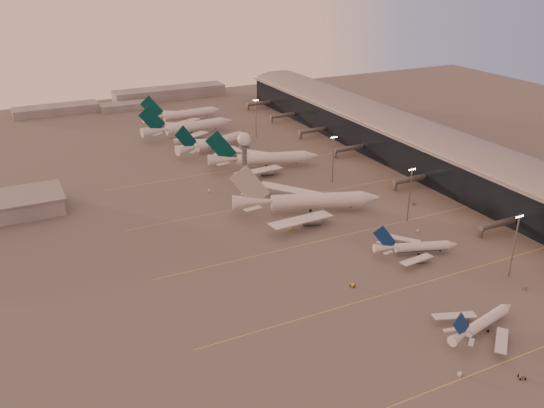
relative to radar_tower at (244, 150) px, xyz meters
name	(u,v)px	position (x,y,z in m)	size (l,w,h in m)	color
ground	(379,316)	(-5.00, -120.00, -20.95)	(700.00, 700.00, 0.00)	#555353
taxiway_markings	(359,231)	(25.00, -64.00, -20.94)	(180.00, 185.25, 0.02)	#D4C24B
terminal	(422,147)	(102.88, -9.91, -10.43)	(57.00, 362.00, 23.04)	black
radar_tower	(244,150)	(0.00, 0.00, 0.00)	(6.40, 6.40, 31.10)	#595C61
mast_a	(515,243)	(53.00, -120.00, -7.21)	(3.60, 0.56, 25.00)	#595C61
mast_b	(410,192)	(50.00, -65.00, -7.21)	(3.60, 0.56, 25.00)	#595C61
mast_c	(333,157)	(45.00, -10.00, -7.21)	(3.60, 0.56, 25.00)	#595C61
mast_d	(256,116)	(43.00, 80.00, -7.21)	(3.60, 0.56, 25.00)	#595C61
distant_horizon	(138,98)	(-2.38, 205.14, -17.06)	(165.00, 37.50, 9.00)	slate
narrowbody_near	(482,325)	(18.84, -140.93, -18.36)	(32.36, 25.55, 12.80)	silver
narrowbody_mid	(415,248)	(32.77, -91.62, -18.20)	(33.47, 26.26, 13.57)	silver
widebody_white	(307,204)	(14.50, -37.89, -16.76)	(65.80, 51.83, 24.14)	silver
greentail_a	(264,161)	(22.50, 25.09, -16.97)	(60.34, 48.05, 22.51)	silver
greentail_b	(215,145)	(9.23, 66.14, -17.41)	(53.23, 42.29, 20.06)	silver
greentail_c	(189,129)	(5.35, 102.82, -16.84)	(63.99, 51.48, 23.25)	silver
greentail_d	(183,116)	(12.71, 136.48, -17.15)	(59.21, 47.68, 21.50)	silver
gsv_truck_a	(460,372)	(-1.49, -153.57, -19.80)	(5.92, 4.19, 2.26)	silver
gsv_tug_near	(522,377)	(12.89, -162.27, -20.36)	(3.94, 4.65, 1.14)	#535558
gsv_catering_a	(526,284)	(51.21, -129.01, -18.90)	(5.41, 3.54, 4.09)	#535558
gsv_tug_mid	(353,285)	(-2.53, -100.91, -20.41)	(3.92, 4.23, 1.04)	yellow
gsv_truck_b	(419,230)	(47.10, -76.40, -19.90)	(5.36, 2.84, 2.06)	silver
gsv_truck_c	(290,227)	(-0.82, -49.99, -19.85)	(4.43, 5.55, 2.16)	yellow
gsv_catering_b	(414,200)	(64.19, -52.15, -18.65)	(6.04, 3.77, 4.60)	#535558
gsv_truck_d	(209,189)	(-17.01, 5.91, -19.70)	(4.28, 6.46, 2.46)	silver
gsv_tug_hangar	(289,158)	(42.03, 32.20, -20.36)	(4.50, 3.39, 1.14)	yellow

